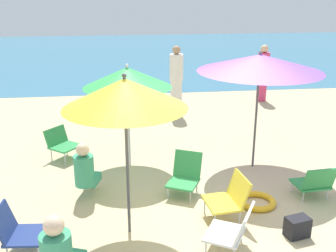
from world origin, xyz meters
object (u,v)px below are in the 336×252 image
umbrella_yellow (125,94)px  person_a (85,170)px  beach_chair_c (61,142)px  person_c (176,81)px  beach_chair_a (230,197)px  person_b (263,73)px  beach_chair_d (17,230)px  beach_chair_f (314,182)px  beach_bag (297,227)px  beach_chair_b (233,229)px  umbrella_green (127,77)px  swim_ring (257,201)px  umbrella_purple (260,63)px  beach_chair_e (185,174)px

umbrella_yellow → person_a: size_ratio=2.34×
beach_chair_c → person_c: bearing=84.4°
beach_chair_a → person_b: bearing=-119.2°
person_b → person_c: (-2.59, -1.04, 0.08)m
beach_chair_d → beach_chair_f: beach_chair_d is taller
umbrella_yellow → beach_bag: size_ratio=7.07×
beach_chair_b → umbrella_green: bearing=-37.4°
beach_chair_f → beach_chair_b: bearing=120.5°
umbrella_yellow → swim_ring: size_ratio=3.79×
beach_chair_b → beach_chair_f: beach_chair_b is taller
umbrella_green → person_c: bearing=66.8°
umbrella_purple → beach_chair_a: bearing=-118.1°
beach_chair_d → beach_bag: beach_chair_d is taller
umbrella_purple → beach_chair_e: 2.24m
umbrella_yellow → beach_chair_a: 2.07m
person_b → beach_bag: (-1.79, -6.55, -0.66)m
person_a → beach_bag: bearing=-101.4°
umbrella_purple → beach_chair_e: umbrella_purple is taller
beach_chair_e → swim_ring: bearing=89.4°
beach_chair_c → person_c: (2.53, 2.50, 0.56)m
person_b → person_a: bearing=-147.1°
umbrella_green → person_c: size_ratio=1.07×
umbrella_purple → person_c: 3.59m
beach_chair_e → beach_bag: 1.87m
beach_chair_b → person_c: bearing=-61.5°
umbrella_yellow → person_c: size_ratio=1.23×
umbrella_purple → swim_ring: (-0.37, -1.33, -1.83)m
beach_chair_b → beach_chair_d: (-2.60, 0.28, 0.02)m
beach_chair_f → beach_bag: bearing=139.8°
beach_chair_f → swim_ring: beach_chair_f is taller
swim_ring → beach_chair_d: bearing=-166.8°
umbrella_green → beach_chair_e: size_ratio=2.69×
beach_chair_f → person_a: person_a is taller
swim_ring → umbrella_purple: bearing=74.6°
person_a → person_c: 4.58m
beach_bag → person_b: bearing=74.7°
umbrella_green → swim_ring: size_ratio=3.30×
person_a → person_b: (4.57, 5.15, 0.34)m
beach_chair_b → swim_ring: bearing=-93.0°
beach_chair_a → beach_chair_f: (1.42, 0.39, -0.06)m
beach_bag → person_c: bearing=98.3°
umbrella_yellow → person_b: 7.41m
umbrella_yellow → beach_chair_d: bearing=-168.1°
umbrella_purple → swim_ring: 2.29m
beach_chair_b → beach_chair_f: size_ratio=1.21×
umbrella_green → beach_chair_f: (2.72, -1.63, -1.33)m
beach_chair_c → beach_chair_d: 2.92m
beach_chair_f → person_c: person_c is taller
beach_chair_b → beach_bag: size_ratio=2.34×
swim_ring → beach_chair_e: bearing=152.9°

